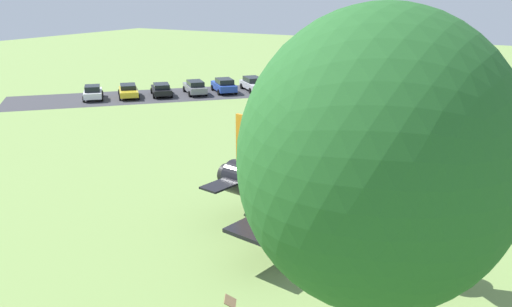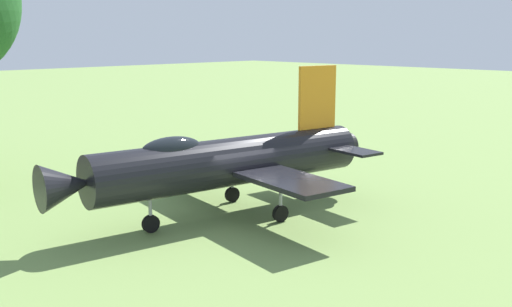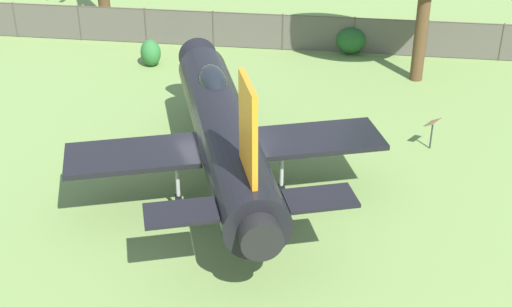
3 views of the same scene
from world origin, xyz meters
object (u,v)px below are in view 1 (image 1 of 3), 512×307
object	(u,v)px
parked_car_blue	(224,85)
shade_tree	(378,161)
parked_car_yellow	(128,91)
display_jet	(326,202)
info_plaque	(230,306)
parked_car_gray	(195,87)
parked_car_black	(161,89)
parked_car_white	(93,92)
parked_car_silver	(253,84)

from	to	relation	value
parked_car_blue	shade_tree	bearing A→B (deg)	169.08
parked_car_yellow	display_jet	bearing A→B (deg)	10.66
info_plaque	parked_car_blue	xyz separation A→B (m)	(24.11, -36.46, -0.04)
display_jet	parked_car_gray	bearing A→B (deg)	144.88
display_jet	parked_car_black	bearing A→B (deg)	150.49
shade_tree	parked_car_yellow	bearing A→B (deg)	-40.74
info_plaque	parked_car_blue	distance (m)	43.71
shade_tree	parked_car_gray	size ratio (longest dim) A/B	2.34
info_plaque	parked_car_white	size ratio (longest dim) A/B	0.28
shade_tree	parked_car_white	world-z (taller)	shade_tree
parked_car_yellow	parked_car_white	bearing A→B (deg)	-86.45
shade_tree	parked_car_black	distance (m)	49.33
shade_tree	parked_car_yellow	distance (m)	49.58
shade_tree	info_plaque	size ratio (longest dim) A/B	9.69
parked_car_silver	parked_car_gray	world-z (taller)	parked_car_silver
display_jet	info_plaque	size ratio (longest dim) A/B	11.07
shade_tree	parked_car_black	world-z (taller)	shade_tree
parked_car_gray	parked_car_black	bearing A→B (deg)	87.92
display_jet	parked_car_white	xyz separation A→B (m)	(34.19, -18.72, -1.29)
parked_car_white	shade_tree	bearing A→B (deg)	-171.21
parked_car_yellow	info_plaque	bearing A→B (deg)	2.03
display_jet	parked_car_white	size ratio (longest dim) A/B	3.05
parked_car_silver	parked_car_gray	distance (m)	6.76
parked_car_yellow	parked_car_white	xyz separation A→B (m)	(2.41, 2.75, 0.06)
shade_tree	parked_car_white	size ratio (longest dim) A/B	2.67
parked_car_black	parked_car_white	size ratio (longest dim) A/B	1.07
parked_car_gray	display_jet	bearing A→B (deg)	177.08
display_jet	parked_car_gray	size ratio (longest dim) A/B	2.68
display_jet	parked_car_blue	size ratio (longest dim) A/B	2.72
shade_tree	parked_car_silver	distance (m)	50.76
shade_tree	parked_car_blue	xyz separation A→B (m)	(29.78, -39.43, -7.03)
info_plaque	parked_car_white	xyz separation A→B (m)	(33.91, -26.30, -0.08)
display_jet	parked_car_silver	distance (m)	38.53
parked_car_blue	parked_car_white	xyz separation A→B (m)	(9.80, 10.16, -0.04)
shade_tree	parked_car_yellow	world-z (taller)	shade_tree
shade_tree	parked_car_blue	distance (m)	49.91
info_plaque	parked_car_silver	world-z (taller)	parked_car_silver
parked_car_gray	parked_car_yellow	distance (m)	7.19
parked_car_gray	parked_car_black	distance (m)	3.69
parked_car_gray	parked_car_black	xyz separation A→B (m)	(2.56, 2.65, -0.06)
parked_car_gray	shade_tree	bearing A→B (deg)	172.77
parked_car_silver	shade_tree	bearing A→B (deg)	-16.39
info_plaque	parked_car_silver	xyz separation A→B (m)	(21.83, -39.10, -0.07)
parked_car_gray	parked_car_white	xyz separation A→B (m)	(7.53, 7.80, -0.01)
shade_tree	parked_car_black	bearing A→B (deg)	-44.83
parked_car_gray	parked_car_white	size ratio (longest dim) A/B	1.14
parked_car_white	info_plaque	bearing A→B (deg)	-172.53
info_plaque	parked_car_gray	bearing A→B (deg)	-52.27
display_jet	parked_car_white	distance (m)	39.00
parked_car_blue	parked_car_white	distance (m)	14.12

